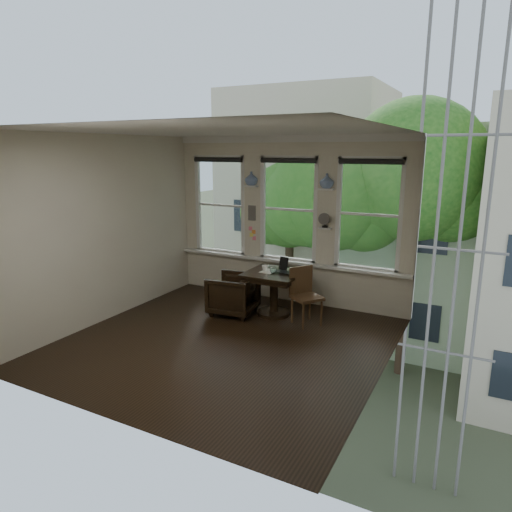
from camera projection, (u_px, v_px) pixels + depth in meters
The scene contains 25 objects.
ground at pixel (226, 342), 6.69m from camera, with size 4.50×4.50×0.00m, color black.
ceiling at pixel (223, 131), 6.01m from camera, with size 4.50×4.50×0.00m, color silver.
wall_back at pixel (289, 220), 8.29m from camera, with size 4.50×4.50×0.00m, color beige.
wall_front at pixel (103, 283), 4.41m from camera, with size 4.50×4.50×0.00m, color beige.
wall_left at pixel (106, 229), 7.37m from camera, with size 4.50×4.50×0.00m, color beige.
wall_right at pixel (389, 260), 5.33m from camera, with size 4.50×4.50×0.00m, color beige.
window_left at pixel (221, 205), 8.90m from camera, with size 1.10×0.12×1.90m, color white, non-canonical shape.
window_center at pixel (289, 209), 8.25m from camera, with size 1.10×0.12×1.90m, color white, non-canonical shape.
window_right at pixel (369, 215), 7.59m from camera, with size 1.10×0.12×1.90m, color white, non-canonical shape.
shelf_left at pixel (251, 186), 8.40m from camera, with size 0.26×0.16×0.03m, color white.
shelf_right at pixel (326, 189), 7.74m from camera, with size 0.26×0.16×0.03m, color white.
intercom at pixel (252, 213), 8.54m from camera, with size 0.14×0.06×0.28m, color #59544F.
sticky_notes at pixel (252, 231), 8.62m from camera, with size 0.16×0.01×0.24m, color pink, non-canonical shape.
desk_fan at pixel (325, 223), 7.85m from camera, with size 0.20×0.20×0.24m, color #59544F, non-canonical shape.
vase_left at pixel (251, 178), 8.36m from camera, with size 0.24×0.24×0.25m, color silver.
vase_right at pixel (327, 181), 7.71m from camera, with size 0.24×0.24×0.25m, color silver.
table at pixel (274, 293), 7.74m from camera, with size 0.90×0.90×0.75m, color black, non-canonical shape.
armchair_left at pixel (233, 294), 7.79m from camera, with size 0.74×0.76×0.69m, color black.
cushion_red at pixel (233, 288), 7.77m from camera, with size 0.45×0.45×0.06m, color maroon.
side_chair_right at pixel (307, 297), 7.28m from camera, with size 0.42×0.42×0.92m, color #422817, non-canonical shape.
laptop at pixel (284, 273), 7.52m from camera, with size 0.36×0.23×0.03m, color black.
mug at pixel (265, 268), 7.69m from camera, with size 0.11×0.11×0.10m, color white.
drinking_glass at pixel (273, 271), 7.57m from camera, with size 0.12×0.12×0.09m, color white.
tablet at pixel (284, 263), 7.79m from camera, with size 0.16×0.02×0.22m, color black.
papers at pixel (269, 271), 7.70m from camera, with size 0.22×0.30×0.00m, color silver.
Camera 1 is at (3.28, -5.31, 2.75)m, focal length 32.00 mm.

